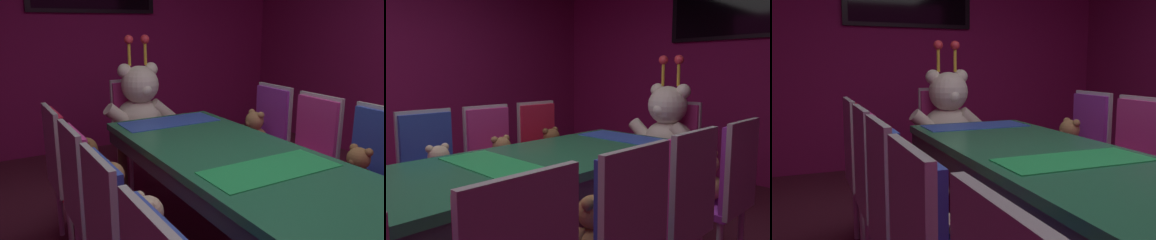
% 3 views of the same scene
% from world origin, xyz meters
% --- Properties ---
extents(wall_back, '(5.20, 0.12, 2.80)m').
position_xyz_m(wall_back, '(0.00, 3.20, 1.40)').
color(wall_back, '#8C1959').
rests_on(wall_back, ground_plane).
extents(banquet_table, '(0.90, 2.82, 0.75)m').
position_xyz_m(banquet_table, '(0.00, 0.00, 0.66)').
color(banquet_table, '#26724C').
rests_on(banquet_table, ground_plane).
extents(chair_left_2, '(0.42, 0.41, 0.98)m').
position_xyz_m(chair_left_2, '(-0.86, -0.00, 0.60)').
color(chair_left_2, '#2D47B2').
rests_on(chair_left_2, ground_plane).
extents(teddy_left_2, '(0.25, 0.32, 0.30)m').
position_xyz_m(teddy_left_2, '(-0.72, -0.00, 0.59)').
color(teddy_left_2, beige).
rests_on(teddy_left_2, chair_left_2).
extents(chair_left_3, '(0.42, 0.41, 0.98)m').
position_xyz_m(chair_left_3, '(-0.86, 0.52, 0.60)').
color(chair_left_3, '#CC338C').
rests_on(chair_left_3, ground_plane).
extents(teddy_left_3, '(0.24, 0.31, 0.30)m').
position_xyz_m(teddy_left_3, '(-0.71, 0.52, 0.59)').
color(teddy_left_3, '#9E7247').
rests_on(teddy_left_3, chair_left_3).
extents(chair_left_4, '(0.42, 0.41, 0.98)m').
position_xyz_m(chair_left_4, '(-0.86, 1.04, 0.60)').
color(chair_left_4, red).
rests_on(chair_left_4, ground_plane).
extents(teddy_left_4, '(0.25, 0.32, 0.30)m').
position_xyz_m(teddy_left_4, '(-0.71, 1.04, 0.59)').
color(teddy_left_4, brown).
rests_on(teddy_left_4, chair_left_4).
extents(chair_right_2, '(0.42, 0.41, 0.98)m').
position_xyz_m(chair_right_2, '(0.87, -0.00, 0.60)').
color(chair_right_2, '#2D47B2').
rests_on(chair_right_2, ground_plane).
extents(teddy_right_2, '(0.24, 0.31, 0.29)m').
position_xyz_m(teddy_right_2, '(0.73, -0.00, 0.58)').
color(teddy_right_2, olive).
rests_on(teddy_right_2, chair_right_2).
extents(chair_right_3, '(0.42, 0.41, 0.98)m').
position_xyz_m(chair_right_3, '(0.85, 0.51, 0.60)').
color(chair_right_3, '#CC338C').
rests_on(chair_right_3, ground_plane).
extents(chair_right_4, '(0.42, 0.41, 0.98)m').
position_xyz_m(chair_right_4, '(0.88, 1.04, 0.60)').
color(chair_right_4, purple).
rests_on(chair_right_4, ground_plane).
extents(teddy_right_4, '(0.26, 0.34, 0.32)m').
position_xyz_m(teddy_right_4, '(0.73, 1.04, 0.60)').
color(teddy_right_4, '#9E7247').
rests_on(teddy_right_4, chair_right_4).
extents(throne_chair, '(0.41, 0.42, 0.98)m').
position_xyz_m(throne_chair, '(0.00, 1.96, 0.60)').
color(throne_chair, '#CC338C').
rests_on(throne_chair, ground_plane).
extents(king_teddy_bear, '(0.74, 0.57, 0.95)m').
position_xyz_m(king_teddy_bear, '(0.00, 1.78, 0.76)').
color(king_teddy_bear, silver).
rests_on(king_teddy_bear, throne_chair).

